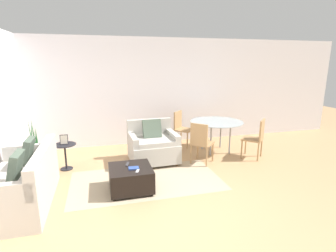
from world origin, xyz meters
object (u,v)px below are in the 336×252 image
object	(u,v)px
tv_remote_secondary	(138,171)
side_table	(65,152)
picture_frame	(64,140)
ottoman	(131,178)
book_stack	(134,168)
couch	(22,185)
dining_chair_near_right	(257,136)
dining_table	(216,124)
armchair	(153,146)
potted_plant	(36,159)
tv_remote_primary	(127,164)
dining_chair_far_left	(181,126)
dining_chair_near_left	(201,141)

from	to	relation	value
tv_remote_secondary	side_table	bearing A→B (deg)	131.40
picture_frame	ottoman	bearing A→B (deg)	-46.95
picture_frame	book_stack	bearing A→B (deg)	-47.20
couch	tv_remote_secondary	xyz separation A→B (m)	(1.74, -0.15, 0.10)
couch	dining_chair_near_right	distance (m)	4.65
side_table	dining_table	bearing A→B (deg)	4.05
armchair	picture_frame	bearing A→B (deg)	178.87
armchair	potted_plant	size ratio (longest dim) A/B	0.96
armchair	tv_remote_primary	distance (m)	1.24
potted_plant	tv_remote_primary	bearing A→B (deg)	-33.56
armchair	dining_chair_far_left	world-z (taller)	armchair
side_table	book_stack	bearing A→B (deg)	-47.20
tv_remote_primary	book_stack	bearing A→B (deg)	-70.20
tv_remote_primary	dining_chair_near_right	size ratio (longest dim) A/B	0.19
tv_remote_primary	potted_plant	distance (m)	2.03
dining_table	dining_chair_near_left	bearing A→B (deg)	-135.00
picture_frame	dining_chair_far_left	bearing A→B (deg)	18.40
dining_table	dining_chair_near_right	xyz separation A→B (m)	(0.67, -0.67, -0.16)
tv_remote_secondary	potted_plant	xyz separation A→B (m)	(-1.81, 1.46, -0.14)
armchair	dining_table	xyz separation A→B (m)	(1.62, 0.28, 0.32)
ottoman	book_stack	world-z (taller)	book_stack
book_stack	dining_chair_far_left	distance (m)	2.70
armchair	dining_chair_far_left	size ratio (longest dim) A/B	1.14
dining_chair_near_left	dining_chair_near_right	distance (m)	1.34
ottoman	potted_plant	world-z (taller)	potted_plant
ottoman	dining_table	size ratio (longest dim) A/B	0.56
armchair	ottoman	distance (m)	1.37
tv_remote_primary	dining_chair_far_left	world-z (taller)	dining_chair_far_left
dining_chair_near_left	tv_remote_primary	bearing A→B (deg)	-158.03
book_stack	dining_table	world-z (taller)	dining_table
tv_remote_secondary	dining_table	xyz separation A→B (m)	(2.16, 1.66, 0.27)
picture_frame	dining_table	bearing A→B (deg)	4.05
side_table	dining_chair_near_left	world-z (taller)	dining_chair_near_left
dining_chair_near_left	dining_chair_far_left	xyz separation A→B (m)	(0.00, 1.34, 0.00)
side_table	dining_table	distance (m)	3.44
picture_frame	couch	bearing A→B (deg)	-111.09
couch	ottoman	distance (m)	1.65
potted_plant	dining_chair_near_right	distance (m)	4.68
armchair	ottoman	world-z (taller)	armchair
book_stack	picture_frame	xyz separation A→B (m)	(-1.20, 1.30, 0.21)
dining_chair_near_right	picture_frame	bearing A→B (deg)	174.01
couch	dining_chair_near_left	distance (m)	3.34
dining_chair_far_left	ottoman	bearing A→B (deg)	-126.42
book_stack	dining_chair_far_left	bearing A→B (deg)	55.19
book_stack	dining_chair_near_left	world-z (taller)	dining_chair_near_left
dining_table	dining_chair_near_left	xyz separation A→B (m)	(-0.67, -0.67, -0.16)
ottoman	dining_chair_far_left	bearing A→B (deg)	53.58
tv_remote_secondary	potted_plant	bearing A→B (deg)	141.20
tv_remote_primary	potted_plant	world-z (taller)	potted_plant
tv_remote_secondary	dining_chair_near_right	xyz separation A→B (m)	(2.83, 0.99, 0.11)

